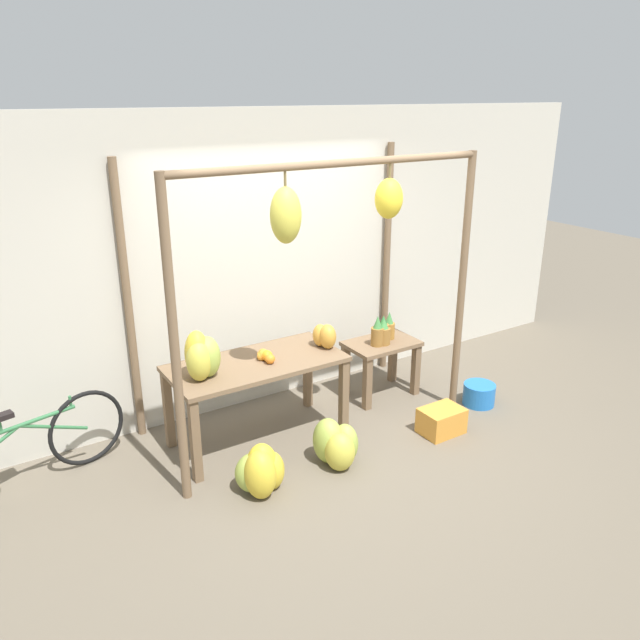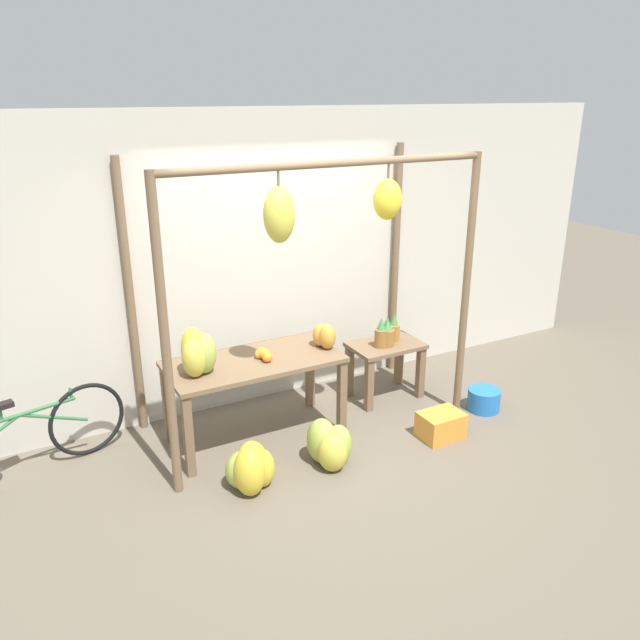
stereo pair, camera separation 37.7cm
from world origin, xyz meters
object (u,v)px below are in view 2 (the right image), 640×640
at_px(banana_pile_ground_left, 250,468).
at_px(fruit_crate_white, 441,425).
at_px(parked_bicycle, 24,439).
at_px(papaya_pile, 324,336).
at_px(blue_bucket, 484,400).
at_px(banana_pile_ground_right, 330,445).
at_px(pineapple_cluster, 387,333).
at_px(banana_pile_on_table, 197,354).
at_px(orange_pile, 263,354).

xyz_separation_m(banana_pile_ground_left, fruit_crate_white, (1.79, -0.09, -0.06)).
height_order(parked_bicycle, papaya_pile, papaya_pile).
bearing_deg(blue_bucket, banana_pile_ground_left, -177.26).
bearing_deg(fruit_crate_white, banana_pile_ground_right, 175.57).
relative_size(pineapple_cluster, fruit_crate_white, 0.86).
xyz_separation_m(banana_pile_on_table, pineapple_cluster, (1.96, 0.16, -0.24)).
bearing_deg(blue_bucket, parked_bicycle, 167.64).
relative_size(banana_pile_ground_right, fruit_crate_white, 1.21).
relative_size(fruit_crate_white, parked_bicycle, 0.23).
xyz_separation_m(fruit_crate_white, papaya_pile, (-0.79, 0.74, 0.75)).
xyz_separation_m(banana_pile_ground_right, fruit_crate_white, (1.09, -0.08, -0.06)).
xyz_separation_m(banana_pile_ground_right, parked_bicycle, (-2.21, 1.00, 0.16)).
relative_size(blue_bucket, papaya_pile, 1.11).
distance_m(banana_pile_ground_left, papaya_pile, 1.38).
bearing_deg(parked_bicycle, fruit_crate_white, -18.20).
distance_m(banana_pile_ground_right, fruit_crate_white, 1.10).
relative_size(parked_bicycle, papaya_pile, 5.78).
distance_m(banana_pile_on_table, parked_bicycle, 1.51).
relative_size(fruit_crate_white, blue_bucket, 1.22).
distance_m(banana_pile_on_table, orange_pile, 0.60).
xyz_separation_m(banana_pile_on_table, banana_pile_ground_left, (0.17, -0.64, -0.76)).
xyz_separation_m(fruit_crate_white, parked_bicycle, (-3.31, 1.09, 0.22)).
relative_size(pineapple_cluster, banana_pile_ground_right, 0.71).
xyz_separation_m(banana_pile_ground_left, papaya_pile, (1.01, 0.65, 0.69)).
relative_size(banana_pile_ground_left, parked_bicycle, 0.28).
height_order(banana_pile_on_table, orange_pile, banana_pile_on_table).
bearing_deg(blue_bucket, banana_pile_on_table, 168.89).
bearing_deg(papaya_pile, pineapple_cluster, 10.68).
height_order(orange_pile, blue_bucket, orange_pile).
xyz_separation_m(banana_pile_ground_right, blue_bucket, (1.79, 0.13, -0.08)).
height_order(orange_pile, papaya_pile, papaya_pile).
bearing_deg(parked_bicycle, blue_bucket, -12.36).
height_order(banana_pile_ground_right, papaya_pile, papaya_pile).
xyz_separation_m(parked_bicycle, papaya_pile, (2.52, -0.35, 0.52)).
xyz_separation_m(fruit_crate_white, blue_bucket, (0.69, 0.21, -0.01)).
bearing_deg(orange_pile, banana_pile_ground_right, -67.98).
relative_size(orange_pile, fruit_crate_white, 0.56).
xyz_separation_m(banana_pile_ground_left, blue_bucket, (2.49, 0.12, -0.07)).
relative_size(orange_pile, banana_pile_ground_left, 0.48).
bearing_deg(parked_bicycle, papaya_pile, -7.81).
height_order(banana_pile_on_table, blue_bucket, banana_pile_on_table).
xyz_separation_m(pineapple_cluster, blue_bucket, (0.70, -0.68, -0.59)).
height_order(banana_pile_ground_right, parked_bicycle, parked_bicycle).
bearing_deg(pineapple_cluster, fruit_crate_white, -89.79).
xyz_separation_m(pineapple_cluster, banana_pile_ground_left, (-1.79, -0.80, -0.52)).
relative_size(blue_bucket, parked_bicycle, 0.19).
xyz_separation_m(orange_pile, papaya_pile, (0.59, -0.04, 0.07)).
bearing_deg(orange_pile, pineapple_cluster, 4.68).
bearing_deg(banana_pile_on_table, pineapple_cluster, 4.60).
distance_m(pineapple_cluster, banana_pile_ground_right, 1.45).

